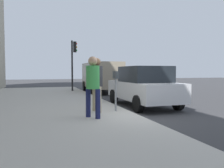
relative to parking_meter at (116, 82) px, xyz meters
name	(u,v)px	position (x,y,z in m)	size (l,w,h in m)	color
ground_plane	(133,117)	(-0.43, -0.49, -1.17)	(80.00, 80.00, 0.00)	#38383A
sidewalk_slab	(42,120)	(-0.43, 2.51, -1.09)	(28.00, 6.00, 0.15)	#B7B2A8
parking_meter	(116,82)	(0.00, 0.00, 0.00)	(0.36, 0.12, 1.41)	gray
pedestrian_at_meter	(97,80)	(0.08, 0.66, 0.10)	(0.55, 0.41, 1.86)	tan
pedestrian_bystander	(93,81)	(-0.92, 1.03, 0.09)	(0.49, 0.40, 1.85)	#191E4C
parked_sedan_near	(143,86)	(1.66, -1.84, -0.27)	(4.42, 2.01, 1.77)	silver
parked_van_far	(101,75)	(8.98, -1.84, 0.09)	(5.24, 2.21, 2.18)	gray
traffic_signal	(74,57)	(9.14, 0.16, 1.41)	(0.24, 0.44, 3.60)	black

